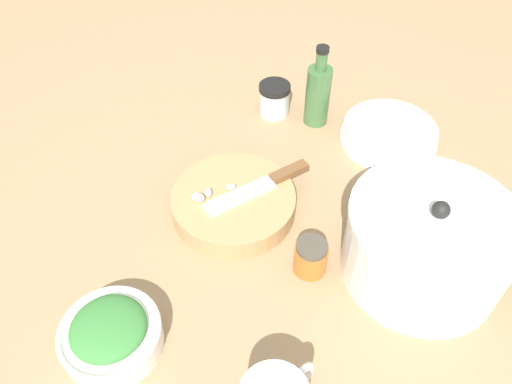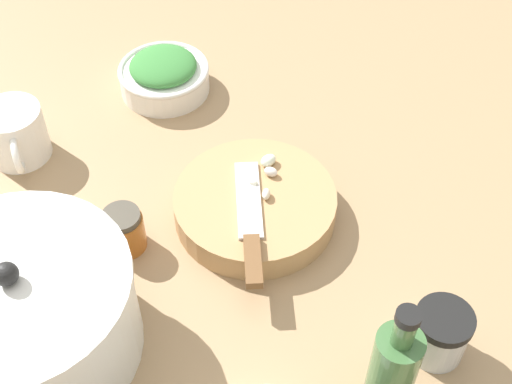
{
  "view_description": "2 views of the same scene",
  "coord_description": "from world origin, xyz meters",
  "px_view_note": "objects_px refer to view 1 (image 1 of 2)",
  "views": [
    {
      "loc": [
        0.57,
        0.25,
        0.72
      ],
      "look_at": [
        0.02,
        0.0,
        0.09
      ],
      "focal_mm": 35.0,
      "sensor_mm": 36.0,
      "label": 1
    },
    {
      "loc": [
        -0.53,
        0.35,
        0.8
      ],
      "look_at": [
        -0.01,
        -0.03,
        0.08
      ],
      "focal_mm": 50.0,
      "sensor_mm": 36.0,
      "label": 2
    }
  ],
  "objects_px": {
    "plate_stack": "(389,134)",
    "stock_pot": "(427,245)",
    "cutting_board": "(234,203)",
    "herb_bowl": "(111,334)",
    "honey_jar": "(311,257)",
    "oil_bottle": "(318,93)",
    "garlic_cloves": "(209,194)",
    "spice_jar": "(274,99)",
    "chef_knife": "(264,184)"
  },
  "relations": [
    {
      "from": "plate_stack",
      "to": "stock_pot",
      "type": "height_order",
      "value": "stock_pot"
    },
    {
      "from": "cutting_board",
      "to": "herb_bowl",
      "type": "distance_m",
      "value": 0.32
    },
    {
      "from": "stock_pot",
      "to": "honey_jar",
      "type": "bearing_deg",
      "value": -66.65
    },
    {
      "from": "cutting_board",
      "to": "oil_bottle",
      "type": "xyz_separation_m",
      "value": [
        -0.32,
        0.05,
        0.05
      ]
    },
    {
      "from": "cutting_board",
      "to": "garlic_cloves",
      "type": "height_order",
      "value": "garlic_cloves"
    },
    {
      "from": "spice_jar",
      "to": "stock_pot",
      "type": "bearing_deg",
      "value": 52.83
    },
    {
      "from": "chef_knife",
      "to": "plate_stack",
      "type": "distance_m",
      "value": 0.33
    },
    {
      "from": "garlic_cloves",
      "to": "plate_stack",
      "type": "xyz_separation_m",
      "value": [
        -0.34,
        0.25,
        -0.03
      ]
    },
    {
      "from": "herb_bowl",
      "to": "spice_jar",
      "type": "height_order",
      "value": "spice_jar"
    },
    {
      "from": "cutting_board",
      "to": "chef_knife",
      "type": "bearing_deg",
      "value": 138.3
    },
    {
      "from": "oil_bottle",
      "to": "spice_jar",
      "type": "bearing_deg",
      "value": -82.97
    },
    {
      "from": "chef_knife",
      "to": "garlic_cloves",
      "type": "xyz_separation_m",
      "value": [
        0.07,
        -0.08,
        0.0
      ]
    },
    {
      "from": "herb_bowl",
      "to": "stock_pot",
      "type": "relative_size",
      "value": 0.57
    },
    {
      "from": "chef_knife",
      "to": "herb_bowl",
      "type": "relative_size",
      "value": 1.3
    },
    {
      "from": "chef_knife",
      "to": "honey_jar",
      "type": "xyz_separation_m",
      "value": [
        0.11,
        0.14,
        -0.02
      ]
    },
    {
      "from": "chef_knife",
      "to": "plate_stack",
      "type": "relative_size",
      "value": 0.96
    },
    {
      "from": "spice_jar",
      "to": "plate_stack",
      "type": "xyz_separation_m",
      "value": [
        -0.01,
        0.27,
        -0.02
      ]
    },
    {
      "from": "herb_bowl",
      "to": "plate_stack",
      "type": "bearing_deg",
      "value": 157.93
    },
    {
      "from": "cutting_board",
      "to": "honey_jar",
      "type": "distance_m",
      "value": 0.19
    },
    {
      "from": "honey_jar",
      "to": "oil_bottle",
      "type": "distance_m",
      "value": 0.41
    },
    {
      "from": "garlic_cloves",
      "to": "oil_bottle",
      "type": "height_order",
      "value": "oil_bottle"
    },
    {
      "from": "plate_stack",
      "to": "chef_knife",
      "type": "bearing_deg",
      "value": -32.28
    },
    {
      "from": "garlic_cloves",
      "to": "oil_bottle",
      "type": "xyz_separation_m",
      "value": [
        -0.35,
        0.08,
        0.02
      ]
    },
    {
      "from": "garlic_cloves",
      "to": "herb_bowl",
      "type": "height_order",
      "value": "herb_bowl"
    },
    {
      "from": "cutting_board",
      "to": "herb_bowl",
      "type": "relative_size",
      "value": 1.51
    },
    {
      "from": "garlic_cloves",
      "to": "spice_jar",
      "type": "height_order",
      "value": "spice_jar"
    },
    {
      "from": "cutting_board",
      "to": "garlic_cloves",
      "type": "bearing_deg",
      "value": -59.12
    },
    {
      "from": "cutting_board",
      "to": "garlic_cloves",
      "type": "xyz_separation_m",
      "value": [
        0.02,
        -0.04,
        0.03
      ]
    },
    {
      "from": "plate_stack",
      "to": "herb_bowl",
      "type": "bearing_deg",
      "value": -22.07
    },
    {
      "from": "herb_bowl",
      "to": "honey_jar",
      "type": "height_order",
      "value": "herb_bowl"
    },
    {
      "from": "herb_bowl",
      "to": "plate_stack",
      "type": "distance_m",
      "value": 0.69
    },
    {
      "from": "herb_bowl",
      "to": "honey_jar",
      "type": "relative_size",
      "value": 2.37
    },
    {
      "from": "honey_jar",
      "to": "stock_pot",
      "type": "bearing_deg",
      "value": 113.35
    },
    {
      "from": "garlic_cloves",
      "to": "honey_jar",
      "type": "bearing_deg",
      "value": 79.14
    },
    {
      "from": "cutting_board",
      "to": "stock_pot",
      "type": "distance_m",
      "value": 0.35
    },
    {
      "from": "garlic_cloves",
      "to": "spice_jar",
      "type": "distance_m",
      "value": 0.33
    },
    {
      "from": "spice_jar",
      "to": "oil_bottle",
      "type": "bearing_deg",
      "value": 97.03
    },
    {
      "from": "cutting_board",
      "to": "plate_stack",
      "type": "relative_size",
      "value": 1.12
    },
    {
      "from": "plate_stack",
      "to": "spice_jar",
      "type": "bearing_deg",
      "value": -87.62
    },
    {
      "from": "chef_knife",
      "to": "oil_bottle",
      "type": "relative_size",
      "value": 1.06
    },
    {
      "from": "stock_pot",
      "to": "plate_stack",
      "type": "bearing_deg",
      "value": -157.15
    },
    {
      "from": "honey_jar",
      "to": "garlic_cloves",
      "type": "bearing_deg",
      "value": -100.86
    },
    {
      "from": "garlic_cloves",
      "to": "herb_bowl",
      "type": "relative_size",
      "value": 0.44
    },
    {
      "from": "spice_jar",
      "to": "garlic_cloves",
      "type": "bearing_deg",
      "value": 2.15
    },
    {
      "from": "spice_jar",
      "to": "honey_jar",
      "type": "bearing_deg",
      "value": 31.27
    },
    {
      "from": "honey_jar",
      "to": "stock_pot",
      "type": "distance_m",
      "value": 0.19
    },
    {
      "from": "garlic_cloves",
      "to": "herb_bowl",
      "type": "bearing_deg",
      "value": -1.4
    },
    {
      "from": "herb_bowl",
      "to": "spice_jar",
      "type": "relative_size",
      "value": 2.04
    },
    {
      "from": "chef_knife",
      "to": "honey_jar",
      "type": "relative_size",
      "value": 3.08
    },
    {
      "from": "chef_knife",
      "to": "plate_stack",
      "type": "xyz_separation_m",
      "value": [
        -0.28,
        0.17,
        -0.03
      ]
    }
  ]
}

